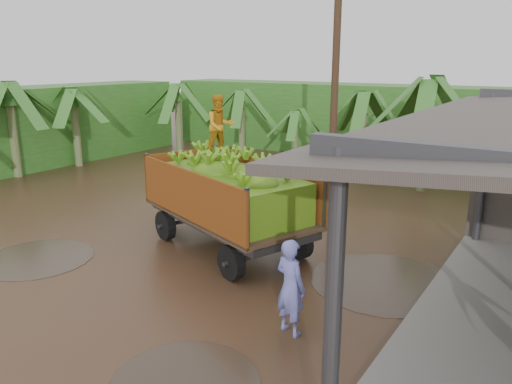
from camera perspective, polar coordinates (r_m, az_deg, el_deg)
ground at (r=12.09m, az=-7.46°, el=-8.79°), size 100.00×100.00×0.00m
hedge_north at (r=26.22m, az=12.35°, el=7.99°), size 22.00×3.00×3.60m
hedge_west at (r=24.80m, az=-26.67°, el=6.36°), size 3.00×18.00×3.60m
banana_trailer at (r=12.85m, az=-3.19°, el=-0.22°), size 6.81×3.88×3.93m
man_blue at (r=9.10m, az=3.96°, el=-10.77°), size 0.75×0.59×1.80m
utility_pole at (r=16.67m, az=8.98°, el=11.34°), size 1.20×0.24×7.56m
banana_plants at (r=19.56m, az=-6.99°, el=6.19°), size 24.91×20.96×4.31m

